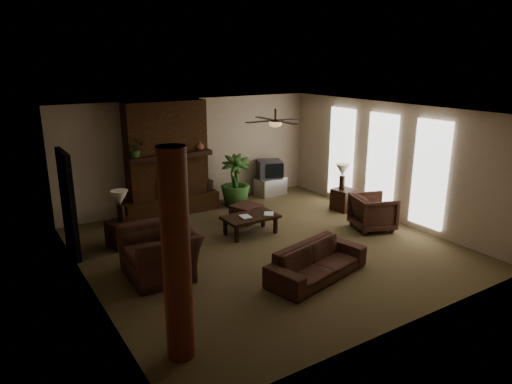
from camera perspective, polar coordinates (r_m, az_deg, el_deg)
room_shell at (r=9.20m, az=1.34°, el=1.21°), size 7.00×7.00×7.00m
fireplace at (r=11.69m, az=-10.81°, el=2.93°), size 2.40×0.70×2.80m
windows at (r=11.57m, az=15.15°, el=3.51°), size 0.08×3.65×2.35m
log_column at (r=5.87m, az=-9.78°, el=-7.95°), size 0.36×0.36×2.80m
doorway at (r=9.70m, az=-22.14°, el=-1.38°), size 0.10×1.00×2.10m
ceiling_fan at (r=9.44m, az=2.40°, el=8.58°), size 1.35×1.35×0.37m
sofa at (r=8.34m, az=7.56°, el=-7.90°), size 2.10×1.03×0.79m
armchair_left at (r=8.45m, az=-11.76°, el=-6.36°), size 0.91×1.37×1.17m
armchair_right at (r=10.84m, az=14.24°, el=-2.26°), size 1.03×1.07×0.88m
coffee_table at (r=10.23m, az=-0.69°, el=-3.24°), size 1.20×0.70×0.43m
ottoman at (r=11.11m, az=-1.19°, el=-2.61°), size 0.76×0.76×0.40m
tv_stand at (r=13.23m, az=1.80°, el=0.72°), size 0.90×0.59×0.50m
tv at (r=13.07m, az=1.67°, el=2.83°), size 0.78×0.71×0.52m
floor_vase at (r=12.20m, az=-6.06°, el=0.18°), size 0.34×0.34×0.77m
floor_plant at (r=12.23m, az=-2.54°, el=0.04°), size 1.25×1.55×0.76m
side_table_left at (r=10.01m, az=-16.24°, el=-4.96°), size 0.59×0.59×0.55m
lamp_left at (r=9.80m, az=-16.43°, el=-0.95°), size 0.43×0.43×0.65m
side_table_right at (r=12.11m, az=10.72°, el=-0.92°), size 0.56×0.56×0.55m
lamp_right at (r=11.94m, az=10.62°, el=2.46°), size 0.41×0.41×0.65m
mantel_plant at (r=11.08m, az=-14.63°, el=4.98°), size 0.45×0.48×0.33m
mantel_vase at (r=11.69m, az=-6.95°, el=5.68°), size 0.25×0.26×0.22m
book_a at (r=10.02m, az=-1.88°, el=-2.45°), size 0.22×0.05×0.29m
book_b at (r=10.26m, az=1.00°, el=-1.99°), size 0.18×0.15×0.29m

